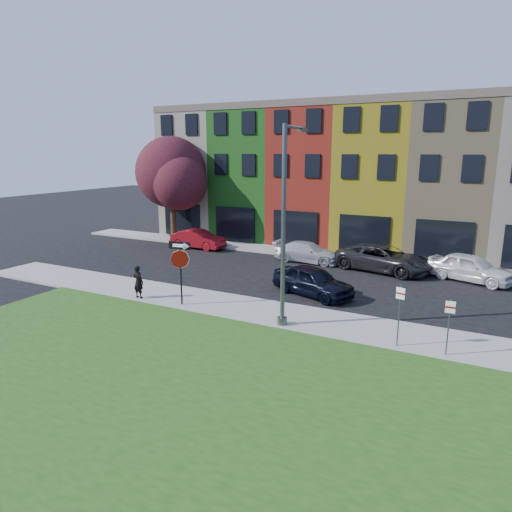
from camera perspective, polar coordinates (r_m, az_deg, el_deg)
The scene contains 15 objects.
ground at distance 17.40m, azimuth -0.36°, elevation -10.74°, with size 120.00×120.00×0.00m, color black.
sidewalk_near at distance 19.24m, azimuth 9.20°, elevation -8.34°, with size 40.00×3.00×0.12m, color gray.
sidewalk_far at distance 31.68m, azimuth 7.42°, elevation 0.22°, with size 40.00×2.40×0.12m, color gray.
rowhouse_block at distance 36.71m, azimuth 11.74°, elevation 9.58°, with size 30.00×10.12×10.00m.
stop_sign at distance 20.77m, azimuth -9.47°, elevation -0.50°, with size 1.04×0.21×2.94m.
man at distance 22.49m, azimuth -14.50°, elevation -3.15°, with size 0.60×0.42×1.58m, color black.
sedan_near at distance 22.76m, azimuth 7.12°, elevation -3.10°, with size 4.65×3.06×1.47m, color black.
parked_car_red at distance 33.79m, azimuth -7.25°, elevation 2.12°, with size 4.20×1.52×1.38m, color maroon.
parked_car_silver at distance 29.57m, azimuth 6.51°, elevation 0.48°, with size 4.42×1.82×1.28m, color #B9B9BE.
parked_car_dark at distance 28.13m, azimuth 15.70°, elevation -0.29°, with size 6.03×3.73×1.56m, color black.
parked_car_white at distance 27.63m, azimuth 25.25°, elevation -1.33°, with size 4.83×3.13×1.53m, color silver.
street_lamp at distance 17.93m, azimuth 3.68°, elevation 3.64°, with size 0.46×2.58×7.89m.
parking_sign_a at distance 17.09m, azimuth 17.50°, elevation -6.24°, with size 0.32×0.11×2.31m.
parking_sign_b at distance 16.98m, azimuth 22.99°, elevation -7.37°, with size 0.32×0.09×2.02m.
tree_purple at distance 36.85m, azimuth -10.34°, elevation 10.02°, with size 6.66×5.83×8.03m.
Camera 1 is at (7.39, -14.12, 7.01)m, focal length 32.00 mm.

